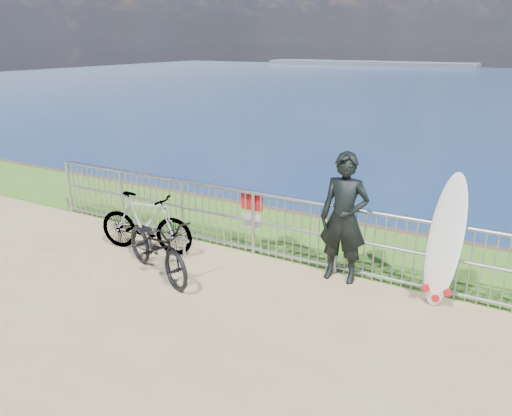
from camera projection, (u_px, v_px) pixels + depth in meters
The scene contains 8 objects.
grass_strip at pixel (305, 238), 9.34m from camera, with size 120.00×120.00×0.00m, color #35691C.
seascape at pixel (368, 66), 150.48m from camera, with size 260.00×260.00×5.00m.
railing at pixel (280, 227), 8.24m from camera, with size 10.06×0.10×1.13m.
surfer at pixel (344, 218), 7.43m from camera, with size 0.73×0.48×2.00m, color black.
surfboard at pixel (444, 245), 6.81m from camera, with size 0.59×0.55×1.87m.
bicycle_near at pixel (157, 247), 7.72m from camera, with size 0.65×1.85×0.97m, color black.
bicycle_far at pixel (145, 223), 8.60m from camera, with size 0.50×1.76×1.06m, color black.
bike_rack at pixel (150, 234), 8.73m from camera, with size 1.67×0.05×0.35m.
Camera 1 is at (3.44, -5.31, 3.53)m, focal length 35.00 mm.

